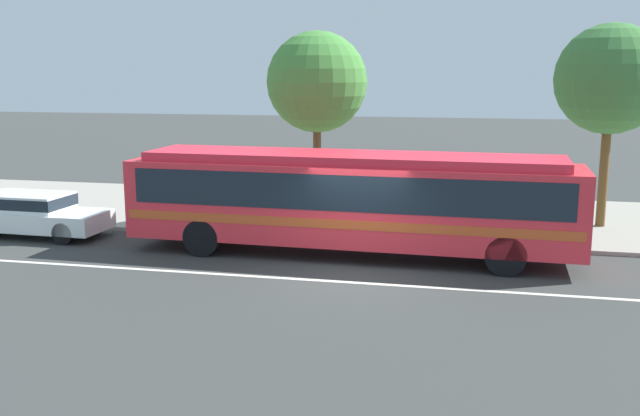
# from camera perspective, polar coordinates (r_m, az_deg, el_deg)

# --- Properties ---
(ground_plane) EXTENTS (120.00, 120.00, 0.00)m
(ground_plane) POSITION_cam_1_polar(r_m,az_deg,el_deg) (17.81, 2.67, -5.16)
(ground_plane) COLOR #383A39
(sidewalk_slab) EXTENTS (60.00, 8.00, 0.12)m
(sidewalk_slab) POSITION_cam_1_polar(r_m,az_deg,el_deg) (24.64, 5.46, -0.55)
(sidewalk_slab) COLOR gray
(sidewalk_slab) RESTS_ON ground_plane
(lane_stripe_center) EXTENTS (56.00, 0.16, 0.01)m
(lane_stripe_center) POSITION_cam_1_polar(r_m,az_deg,el_deg) (17.05, 2.22, -5.87)
(lane_stripe_center) COLOR silver
(lane_stripe_center) RESTS_ON ground_plane
(transit_bus) EXTENTS (12.01, 2.81, 2.75)m
(transit_bus) POSITION_cam_1_polar(r_m,az_deg,el_deg) (19.20, 2.46, 0.92)
(transit_bus) COLOR red
(transit_bus) RESTS_ON ground_plane
(sedan_behind_bus) EXTENTS (4.52, 1.84, 1.29)m
(sedan_behind_bus) POSITION_cam_1_polar(r_m,az_deg,el_deg) (23.25, -21.88, -0.31)
(sedan_behind_bus) COLOR white
(sedan_behind_bus) RESTS_ON ground_plane
(pedestrian_waiting_near_sign) EXTENTS (0.46, 0.46, 1.78)m
(pedestrian_waiting_near_sign) POSITION_cam_1_polar(r_m,az_deg,el_deg) (20.96, 11.90, 0.32)
(pedestrian_waiting_near_sign) COLOR navy
(pedestrian_waiting_near_sign) RESTS_ON sidewalk_slab
(bus_stop_sign) EXTENTS (0.11, 0.44, 2.41)m
(bus_stop_sign) POSITION_cam_1_polar(r_m,az_deg,el_deg) (20.97, 17.02, 1.48)
(bus_stop_sign) COLOR gray
(bus_stop_sign) RESTS_ON sidewalk_slab
(street_tree_near_stop) EXTENTS (3.16, 3.16, 6.00)m
(street_tree_near_stop) POSITION_cam_1_polar(r_m,az_deg,el_deg) (22.94, -0.23, 9.88)
(street_tree_near_stop) COLOR brown
(street_tree_near_stop) RESTS_ON sidewalk_slab
(street_tree_mid_block) EXTENTS (3.33, 3.33, 6.19)m
(street_tree_mid_block) POSITION_cam_1_polar(r_m,az_deg,el_deg) (23.70, 21.96, 9.38)
(street_tree_mid_block) COLOR brown
(street_tree_mid_block) RESTS_ON sidewalk_slab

